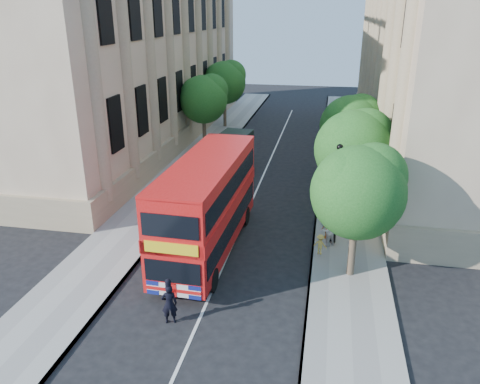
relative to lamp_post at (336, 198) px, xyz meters
The scene contains 17 objects.
ground 8.20m from the lamp_post, 129.81° to the right, with size 120.00×120.00×0.00m, color black.
pavement_right 4.75m from the lamp_post, 79.38° to the left, with size 3.50×80.00×0.12m, color gray.
pavement_left 11.73m from the lamp_post, 159.59° to the left, with size 3.50×80.00×0.12m, color gray.
building_right 21.06m from the lamp_post, 63.95° to the left, with size 12.00×38.00×18.00m, color tan.
building_left 26.82m from the lamp_post, 136.25° to the left, with size 12.00×38.00×18.00m, color tan.
tree_right_near 3.54m from the lamp_post, 74.15° to the right, with size 4.00×4.00×6.08m.
tree_right_mid 3.70m from the lamp_post, 74.48° to the left, with size 4.20×4.20×6.37m.
tree_right_far 9.25m from the lamp_post, 84.67° to the left, with size 4.00×4.00×6.15m.
tree_left_far 19.52m from the lamp_post, 124.35° to the left, with size 4.00×4.00×6.30m.
tree_left_back 26.51m from the lamp_post, 114.51° to the left, with size 4.20×4.20×6.65m.
lamp_post is the anchor object (origin of this frame).
double_decker_bus 6.32m from the lamp_post, 163.50° to the right, with size 2.93×9.98×4.57m.
box_van 12.03m from the lamp_post, 127.51° to the left, with size 2.54×5.24×2.90m.
police_constable 9.95m from the lamp_post, 128.06° to the right, with size 0.60×0.39×1.65m, color black.
woman_pedestrian 1.63m from the lamp_post, 124.18° to the right, with size 0.82×0.64×1.69m, color silver.
child_a 1.89m from the lamp_post, 127.60° to the left, with size 0.66×0.28×1.13m, color orange.
child_b 2.42m from the lamp_post, 113.28° to the right, with size 0.66×0.38×1.02m, color #E0BD4C.
Camera 1 is at (4.39, -15.84, 11.16)m, focal length 35.00 mm.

